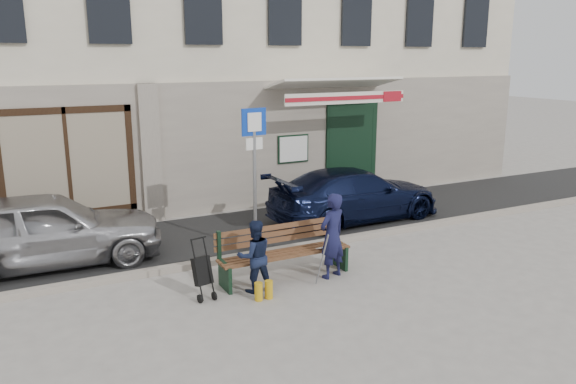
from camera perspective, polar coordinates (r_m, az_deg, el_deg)
ground at (r=9.82m, az=1.69°, el=-9.11°), size 80.00×80.00×0.00m
asphalt_lane at (r=12.46m, az=-5.15°, el=-4.13°), size 60.00×3.20×0.01m
curb at (r=11.05m, az=-2.04°, el=-6.14°), size 60.00×0.18×0.12m
building at (r=17.01m, az=-12.56°, el=17.31°), size 20.00×8.27×10.00m
car_silver at (r=11.22m, az=-23.42°, el=-3.51°), size 4.21×1.84×1.41m
car_navy at (r=13.33m, az=6.81°, el=-0.24°), size 4.33×1.88×1.24m
parking_sign at (r=10.91m, az=-3.43°, el=3.69°), size 0.53×0.10×2.84m
bench at (r=9.82m, az=-0.58°, el=-6.23°), size 2.40×1.17×0.98m
man at (r=9.80m, az=4.50°, el=-4.46°), size 0.64×0.51×1.52m
woman at (r=9.26m, az=-3.41°, el=-6.52°), size 0.64×0.52×1.22m
stroller at (r=9.17m, az=-8.69°, el=-8.05°), size 0.33×0.43×0.98m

